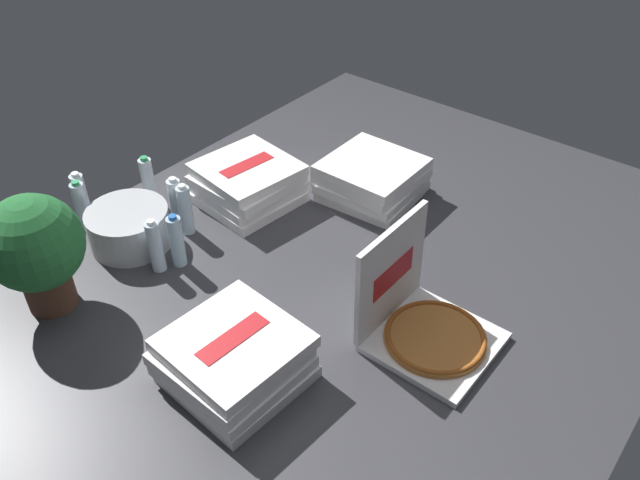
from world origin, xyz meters
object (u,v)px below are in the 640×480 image
at_px(pizza_stack_right_mid, 248,183).
at_px(water_bottle_2, 148,181).
at_px(pizza_stack_right_near, 372,179).
at_px(water_bottle_0, 177,241).
at_px(water_bottle_5, 176,203).
at_px(ice_bucket, 129,227).
at_px(water_bottle_4, 82,206).
at_px(water_bottle_3, 81,197).
at_px(pizza_stack_right_far, 234,359).
at_px(water_bottle_1, 156,246).
at_px(potted_plant, 35,247).
at_px(open_pizza_box, 423,321).
at_px(water_bottle_6, 185,210).

relative_size(pizza_stack_right_mid, water_bottle_2, 1.91).
height_order(pizza_stack_right_near, water_bottle_0, water_bottle_0).
relative_size(water_bottle_2, water_bottle_5, 1.00).
height_order(ice_bucket, water_bottle_5, water_bottle_5).
xyz_separation_m(water_bottle_2, water_bottle_4, (-0.32, 0.07, 0.00)).
bearing_deg(water_bottle_3, pizza_stack_right_far, -100.99).
xyz_separation_m(water_bottle_1, water_bottle_5, (0.26, 0.17, 0.00)).
height_order(ice_bucket, potted_plant, potted_plant).
bearing_deg(pizza_stack_right_far, water_bottle_4, 80.36).
bearing_deg(water_bottle_1, water_bottle_3, 88.10).
height_order(water_bottle_2, water_bottle_5, same).
height_order(water_bottle_0, water_bottle_3, same).
xyz_separation_m(open_pizza_box, pizza_stack_right_mid, (0.25, 1.12, 0.01)).
xyz_separation_m(water_bottle_3, potted_plant, (-0.42, -0.37, 0.16)).
bearing_deg(pizza_stack_right_mid, water_bottle_4, 146.48).
bearing_deg(water_bottle_0, pizza_stack_right_far, -115.15).
distance_m(pizza_stack_right_mid, water_bottle_4, 0.75).
relative_size(water_bottle_2, water_bottle_3, 1.00).
height_order(open_pizza_box, water_bottle_4, open_pizza_box).
distance_m(water_bottle_0, water_bottle_5, 0.28).
distance_m(pizza_stack_right_mid, ice_bucket, 0.59).
bearing_deg(water_bottle_6, open_pizza_box, -84.80).
distance_m(open_pizza_box, ice_bucket, 1.33).
distance_m(pizza_stack_right_near, water_bottle_2, 1.06).
distance_m(water_bottle_2, potted_plant, 0.75).
height_order(water_bottle_0, water_bottle_1, same).
bearing_deg(ice_bucket, water_bottle_5, -14.71).
height_order(water_bottle_6, potted_plant, potted_plant).
relative_size(pizza_stack_right_mid, water_bottle_4, 1.91).
bearing_deg(pizza_stack_right_mid, water_bottle_1, -174.11).
distance_m(pizza_stack_right_mid, water_bottle_2, 0.46).
xyz_separation_m(pizza_stack_right_near, water_bottle_5, (-0.74, 0.55, 0.03)).
distance_m(pizza_stack_right_near, potted_plant, 1.51).
xyz_separation_m(pizza_stack_right_far, water_bottle_0, (0.29, 0.62, 0.02)).
height_order(open_pizza_box, water_bottle_5, open_pizza_box).
height_order(pizza_stack_right_mid, potted_plant, potted_plant).
bearing_deg(water_bottle_1, water_bottle_6, 21.40).
relative_size(open_pizza_box, pizza_stack_right_far, 0.97).
distance_m(pizza_stack_right_mid, water_bottle_0, 0.54).
bearing_deg(water_bottle_4, pizza_stack_right_mid, -33.52).
bearing_deg(water_bottle_0, pizza_stack_right_mid, 11.15).
xyz_separation_m(pizza_stack_right_mid, ice_bucket, (-0.57, 0.17, -0.01)).
distance_m(water_bottle_2, water_bottle_6, 0.31).
bearing_deg(pizza_stack_right_far, ice_bucket, 74.16).
distance_m(water_bottle_3, water_bottle_6, 0.50).
height_order(pizza_stack_right_far, water_bottle_3, water_bottle_3).
distance_m(open_pizza_box, water_bottle_2, 1.47).
bearing_deg(pizza_stack_right_far, open_pizza_box, -35.05).
height_order(water_bottle_3, potted_plant, potted_plant).
height_order(pizza_stack_right_mid, water_bottle_6, water_bottle_6).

